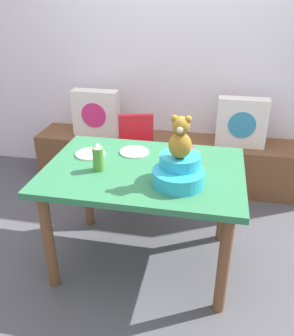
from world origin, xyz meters
The scene contains 13 objects.
ground_plane centered at (0.00, 0.00, 0.00)m, with size 8.00×8.00×0.00m, color #4C4C51.
back_wall centered at (0.00, 1.46, 1.30)m, with size 4.40×0.10×2.60m, color silver.
window_bench centered at (0.00, 1.19, 0.23)m, with size 2.60×0.44×0.46m, color brown.
pillow_floral_left centered at (-0.71, 1.17, 0.68)m, with size 0.44×0.15×0.44m.
pillow_floral_right centered at (0.65, 1.17, 0.68)m, with size 0.44×0.15×0.44m.
dining_table centered at (0.00, 0.00, 0.63)m, with size 1.25×0.88×0.74m.
highchair centered at (-0.22, 0.75, 0.52)m, with size 0.40×0.51×0.79m.
infant_seat_teal centered at (0.24, -0.14, 0.81)m, with size 0.30×0.33×0.16m.
teddy_bear centered at (0.24, -0.14, 1.02)m, with size 0.13×0.12×0.25m.
ketchup_bottle centered at (-0.27, -0.08, 0.83)m, with size 0.07×0.07×0.18m.
coffee_mug centered at (0.26, 0.16, 0.79)m, with size 0.12×0.08×0.09m.
dinner_plate_near centered at (-0.40, 0.12, 0.75)m, with size 0.20×0.20×0.01m, color white.
dinner_plate_far centered at (-0.11, 0.21, 0.75)m, with size 0.20×0.20×0.01m, color white.
Camera 1 is at (0.41, -1.95, 1.75)m, focal length 37.92 mm.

